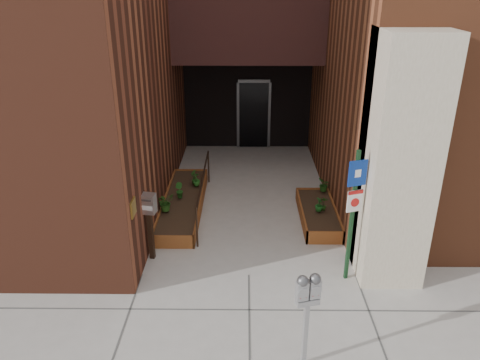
{
  "coord_description": "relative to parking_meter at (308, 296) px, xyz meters",
  "views": [
    {
      "loc": [
        -0.09,
        -7.3,
        5.12
      ],
      "look_at": [
        -0.18,
        1.8,
        1.15
      ],
      "focal_mm": 35.0,
      "sensor_mm": 36.0,
      "label": 1
    }
  ],
  "objects": [
    {
      "name": "shrub_left_c",
      "position": [
        -2.06,
        5.57,
        -0.71
      ],
      "size": [
        0.24,
        0.24,
        0.33
      ],
      "primitive_type": "imported",
      "rotation": [
        0.0,
        0.0,
        3.49
      ],
      "color": "#22601B",
      "rests_on": "planter_left"
    },
    {
      "name": "handrail",
      "position": [
        -1.82,
        4.81,
        -0.43
      ],
      "size": [
        0.04,
        3.34,
        0.9
      ],
      "color": "black",
      "rests_on": "ground"
    },
    {
      "name": "ground",
      "position": [
        -0.77,
        2.16,
        -1.18
      ],
      "size": [
        80.0,
        80.0,
        0.0
      ],
      "primitive_type": "plane",
      "color": "#9E9991",
      "rests_on": "ground"
    },
    {
      "name": "shrub_left_b",
      "position": [
        -2.41,
        4.89,
        -0.7
      ],
      "size": [
        0.28,
        0.28,
        0.37
      ],
      "primitive_type": "imported",
      "rotation": [
        0.0,
        0.0,
        2.34
      ],
      "color": "#1D5317",
      "rests_on": "planter_left"
    },
    {
      "name": "shrub_right_c",
      "position": [
        1.08,
        5.26,
        -0.71
      ],
      "size": [
        0.35,
        0.35,
        0.34
      ],
      "primitive_type": "imported",
      "rotation": [
        0.0,
        0.0,
        4.55
      ],
      "color": "#225518",
      "rests_on": "planter_right"
    },
    {
      "name": "payment_dropbox",
      "position": [
        -2.67,
        2.73,
        -0.17
      ],
      "size": [
        0.31,
        0.25,
        1.39
      ],
      "color": "black",
      "rests_on": "ground"
    },
    {
      "name": "shrub_left_a",
      "position": [
        -2.62,
        4.21,
        -0.67
      ],
      "size": [
        0.52,
        0.52,
        0.41
      ],
      "primitive_type": "imported",
      "rotation": [
        0.0,
        0.0,
        0.75
      ],
      "color": "#275719",
      "rests_on": "planter_left"
    },
    {
      "name": "planter_left",
      "position": [
        -2.32,
        4.86,
        -1.05
      ],
      "size": [
        0.9,
        3.6,
        0.3
      ],
      "color": "brown",
      "rests_on": "ground"
    },
    {
      "name": "parking_meter",
      "position": [
        0.0,
        0.0,
        0.0
      ],
      "size": [
        0.35,
        0.21,
        1.52
      ],
      "color": "#A2A2A5",
      "rests_on": "ground"
    },
    {
      "name": "shrub_left_d",
      "position": [
        -2.14,
        5.7,
        -0.69
      ],
      "size": [
        0.24,
        0.24,
        0.37
      ],
      "primitive_type": "imported",
      "rotation": [
        0.0,
        0.0,
        5.0
      ],
      "color": "#225C1A",
      "rests_on": "planter_left"
    },
    {
      "name": "shrub_right_b",
      "position": [
        0.92,
        4.23,
        -0.71
      ],
      "size": [
        0.22,
        0.22,
        0.34
      ],
      "primitive_type": "imported",
      "rotation": [
        0.0,
        0.0,
        2.82
      ],
      "color": "#215017",
      "rests_on": "planter_right"
    },
    {
      "name": "shrub_right_a",
      "position": [
        0.81,
        4.21,
        -0.72
      ],
      "size": [
        0.2,
        0.2,
        0.32
      ],
      "primitive_type": "imported",
      "rotation": [
        0.0,
        0.0,
        1.45
      ],
      "color": "#175218",
      "rests_on": "planter_right"
    },
    {
      "name": "sign_post",
      "position": [
        1.02,
        2.08,
        0.37
      ],
      "size": [
        0.33,
        0.13,
        2.51
      ],
      "color": "#13361C",
      "rests_on": "ground"
    },
    {
      "name": "planter_right",
      "position": [
        0.83,
        4.36,
        -1.04
      ],
      "size": [
        0.8,
        2.2,
        0.3
      ],
      "color": "brown",
      "rests_on": "ground"
    }
  ]
}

